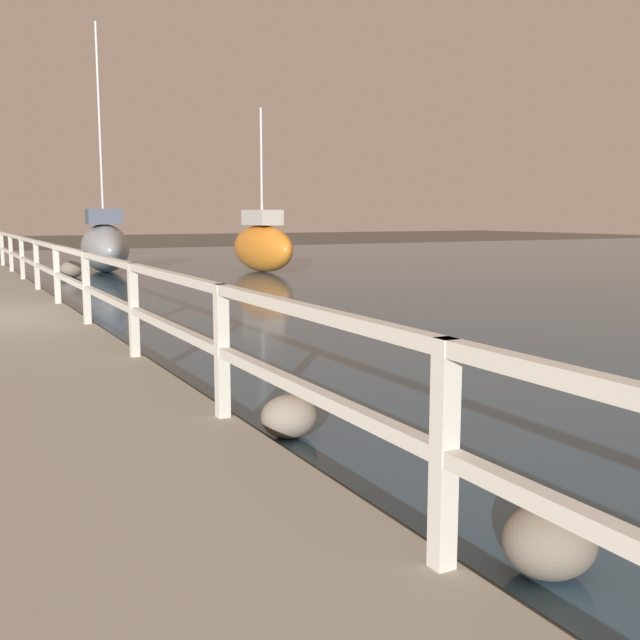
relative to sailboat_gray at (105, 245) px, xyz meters
The scene contains 6 objects.
railing 13.28m from the sailboat_gray, 103.85° to the right, with size 0.10×32.50×1.08m.
boulder_far_strip 2.54m from the sailboat_gray, 125.21° to the right, with size 0.69×0.62×0.52m.
boulder_near_dock 20.32m from the sailboat_gray, 97.17° to the right, with size 0.50×0.45×0.37m.
boulder_upstream 23.20m from the sailboat_gray, 95.86° to the right, with size 0.53×0.47×0.39m.
sailboat_gray is the anchor object (origin of this frame).
sailboat_orange 5.34m from the sailboat_gray, 27.66° to the right, with size 1.43×3.79×5.40m.
Camera 1 is at (-0.03, -12.97, 1.92)m, focal length 42.00 mm.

